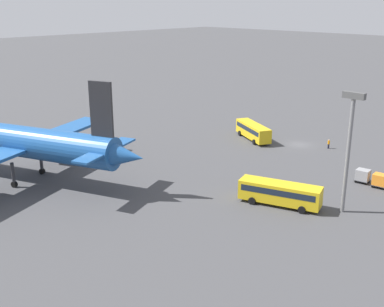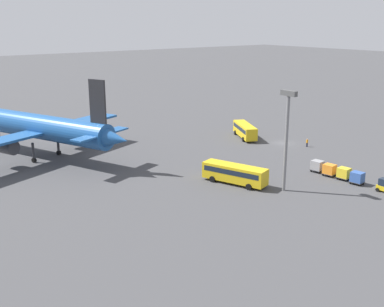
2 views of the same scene
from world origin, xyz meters
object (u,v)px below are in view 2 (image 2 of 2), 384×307
(cargo_cart_orange, at_px, (330,169))
(shuttle_bus_far, at_px, (235,173))
(airplane, at_px, (40,127))
(cargo_cart_yellow, at_px, (344,173))
(cargo_cart_blue, at_px, (357,177))
(cargo_cart_grey, at_px, (317,166))
(baggage_tug, at_px, (384,186))
(shuttle_bus_near, at_px, (245,130))
(worker_person, at_px, (307,143))

(cargo_cart_orange, bearing_deg, shuttle_bus_far, 65.85)
(airplane, xyz_separation_m, shuttle_bus_far, (-33.80, -19.34, -4.18))
(cargo_cart_yellow, bearing_deg, airplane, 38.91)
(cargo_cart_blue, distance_m, cargo_cart_grey, 8.10)
(airplane, height_order, cargo_cart_orange, airplane)
(baggage_tug, bearing_deg, shuttle_bus_near, -11.66)
(shuttle_bus_near, xyz_separation_m, cargo_cart_blue, (-34.29, 7.51, -0.67))
(worker_person, relative_size, cargo_cart_orange, 0.80)
(airplane, bearing_deg, cargo_cart_grey, -158.36)
(cargo_cart_blue, xyz_separation_m, cargo_cart_grey, (8.10, -0.10, 0.00))
(airplane, distance_m, worker_person, 53.97)
(airplane, distance_m, cargo_cart_orange, 53.78)
(cargo_cart_blue, bearing_deg, baggage_tug, -176.17)
(airplane, distance_m, shuttle_bus_near, 44.18)
(worker_person, relative_size, cargo_cart_grey, 0.80)
(airplane, bearing_deg, baggage_tug, -166.23)
(cargo_cart_blue, bearing_deg, cargo_cart_orange, 0.74)
(cargo_cart_orange, bearing_deg, shuttle_bus_near, -14.69)
(worker_person, distance_m, cargo_cart_yellow, 21.62)
(shuttle_bus_near, height_order, baggage_tug, shuttle_bus_near)
(shuttle_bus_near, bearing_deg, cargo_cart_yellow, -166.09)
(cargo_cart_yellow, relative_size, cargo_cart_orange, 1.00)
(airplane, relative_size, worker_person, 23.88)
(airplane, relative_size, cargo_cart_yellow, 19.18)
(shuttle_bus_far, xyz_separation_m, cargo_cart_grey, (-4.23, -15.61, -0.66))
(shuttle_bus_near, height_order, cargo_cart_yellow, shuttle_bus_near)
(worker_person, bearing_deg, shuttle_bus_near, 19.55)
(baggage_tug, bearing_deg, cargo_cart_grey, -0.24)
(airplane, bearing_deg, shuttle_bus_far, -171.17)
(shuttle_bus_near, xyz_separation_m, cargo_cart_yellow, (-31.59, 7.31, -0.67))
(worker_person, xyz_separation_m, cargo_cart_blue, (-20.55, 12.39, 0.32))
(worker_person, distance_m, cargo_cart_orange, 19.62)
(shuttle_bus_near, xyz_separation_m, cargo_cart_grey, (-26.20, 7.41, -0.67))
(airplane, bearing_deg, cargo_cart_orange, -160.44)
(shuttle_bus_near, relative_size, worker_person, 6.14)
(baggage_tug, relative_size, cargo_cart_grey, 1.12)
(shuttle_bus_far, relative_size, worker_person, 6.43)
(worker_person, height_order, cargo_cart_blue, cargo_cart_blue)
(shuttle_bus_far, relative_size, cargo_cart_yellow, 5.16)
(baggage_tug, bearing_deg, cargo_cart_orange, 0.99)
(airplane, height_order, cargo_cart_blue, airplane)
(shuttle_bus_near, bearing_deg, cargo_cart_blue, -165.40)
(shuttle_bus_far, distance_m, baggage_tug, 23.21)
(airplane, height_order, cargo_cart_yellow, airplane)
(shuttle_bus_near, relative_size, cargo_cart_blue, 4.93)
(worker_person, bearing_deg, cargo_cart_blue, 148.92)
(worker_person, bearing_deg, cargo_cart_grey, 135.38)
(shuttle_bus_far, xyz_separation_m, cargo_cart_blue, (-12.32, -15.51, -0.66))
(worker_person, bearing_deg, cargo_cart_yellow, 145.66)
(shuttle_bus_near, bearing_deg, worker_person, -133.50)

